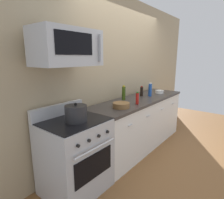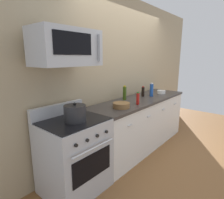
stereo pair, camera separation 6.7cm
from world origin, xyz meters
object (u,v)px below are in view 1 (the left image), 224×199
at_px(range_oven, 75,155).
at_px(bowl_wooden_salad, 121,105).
at_px(bottle_hot_sauce_red, 137,98).
at_px(bottle_olive_oil, 124,93).
at_px(bottle_soda_blue, 150,90).
at_px(bottle_soy_sauce_dark, 142,91).
at_px(bowl_white_ceramic, 159,92).
at_px(microwave, 67,48).
at_px(stockpot, 76,113).

height_order(range_oven, bowl_wooden_salad, range_oven).
relative_size(bottle_hot_sauce_red, bottle_olive_oil, 0.79).
bearing_deg(bottle_olive_oil, bottle_soda_blue, -20.42).
bearing_deg(bottle_soy_sauce_dark, bowl_wooden_salad, -168.49).
relative_size(bowl_white_ceramic, bowl_wooden_salad, 0.66).
bearing_deg(bottle_soy_sauce_dark, bottle_soda_blue, -48.21).
bearing_deg(range_oven, bottle_hot_sauce_red, -8.72).
xyz_separation_m(bottle_soy_sauce_dark, bottle_soda_blue, (0.11, -0.12, 0.03)).
relative_size(range_oven, microwave, 1.44).
xyz_separation_m(bottle_soy_sauce_dark, bottle_hot_sauce_red, (-0.59, -0.26, 0.00)).
relative_size(range_oven, bottle_olive_oil, 4.28).
distance_m(bottle_olive_oil, bowl_white_ceramic, 0.98).
relative_size(microwave, bottle_soda_blue, 2.89).
height_order(bottle_hot_sauce_red, bottle_soda_blue, bottle_soda_blue).
xyz_separation_m(range_oven, bottle_hot_sauce_red, (1.15, -0.18, 0.54)).
height_order(microwave, bottle_hot_sauce_red, microwave).
xyz_separation_m(bottle_soda_blue, bottle_olive_oil, (-0.57, 0.21, -0.00)).
height_order(microwave, bottle_soy_sauce_dark, microwave).
bearing_deg(bottle_soy_sauce_dark, bottle_olive_oil, 168.82).
xyz_separation_m(microwave, bowl_white_ceramic, (2.23, -0.11, -0.80)).
height_order(bowl_white_ceramic, bowl_wooden_salad, bowl_wooden_salad).
height_order(bottle_olive_oil, stockpot, bottle_olive_oil).
distance_m(microwave, bowl_white_ceramic, 2.37).
height_order(bottle_hot_sauce_red, bowl_wooden_salad, bottle_hot_sauce_red).
xyz_separation_m(range_oven, microwave, (0.00, 0.04, 1.28)).
distance_m(bottle_olive_oil, stockpot, 1.30).
relative_size(bottle_soy_sauce_dark, bowl_white_ceramic, 1.16).
bearing_deg(bottle_olive_oil, range_oven, -172.18).
relative_size(microwave, bowl_wooden_salad, 2.95).
bearing_deg(stockpot, bowl_white_ceramic, -0.21).
height_order(bottle_olive_oil, bowl_white_ceramic, bottle_olive_oil).
relative_size(bottle_soda_blue, bowl_wooden_salad, 1.02).
distance_m(range_oven, bottle_hot_sauce_red, 1.29).
bearing_deg(bottle_hot_sauce_red, range_oven, 171.28).
height_order(bottle_soda_blue, bowl_wooden_salad, bottle_soda_blue).
bearing_deg(bottle_olive_oil, bowl_white_ceramic, -14.04).
xyz_separation_m(bottle_soda_blue, bowl_wooden_salad, (-1.04, -0.07, -0.08)).
xyz_separation_m(microwave, bottle_olive_oil, (1.28, 0.13, -0.71)).
bearing_deg(stockpot, bottle_soy_sauce_dark, 4.50).
distance_m(bottle_soy_sauce_dark, bottle_hot_sauce_red, 0.65).
bearing_deg(bottle_soda_blue, microwave, 177.46).
bearing_deg(bottle_hot_sauce_red, microwave, 169.12).
xyz_separation_m(range_oven, bowl_white_ceramic, (2.23, -0.06, 0.49)).
bearing_deg(bottle_soy_sauce_dark, bowl_white_ceramic, -16.72).
xyz_separation_m(bottle_olive_oil, stockpot, (-1.28, -0.23, -0.02)).
xyz_separation_m(bottle_soda_blue, bowl_white_ceramic, (0.38, -0.02, -0.09)).
distance_m(bottle_soy_sauce_dark, bowl_white_ceramic, 0.51).
bearing_deg(microwave, bottle_soy_sauce_dark, 1.29).
relative_size(bottle_soy_sauce_dark, bottle_soda_blue, 0.75).
xyz_separation_m(bottle_hot_sauce_red, bottle_olive_oil, (0.13, 0.35, 0.03)).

